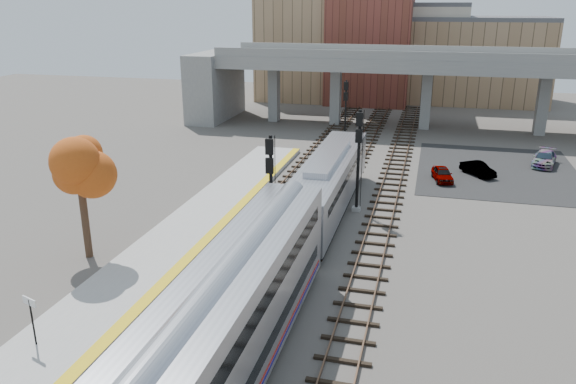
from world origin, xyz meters
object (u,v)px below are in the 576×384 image
at_px(coach, 208,360).
at_px(car_a, 442,174).
at_px(locomotive, 328,182).
at_px(signal_mast_far, 345,113).
at_px(tree, 79,168).
at_px(car_b, 478,169).
at_px(signal_mast_mid, 358,161).
at_px(car_c, 544,159).
at_px(signal_mast_near, 271,195).

bearing_deg(coach, car_a, 75.99).
height_order(locomotive, signal_mast_far, signal_mast_far).
bearing_deg(tree, signal_mast_far, 71.95).
relative_size(coach, car_b, 6.97).
distance_m(tree, car_b, 33.63).
height_order(signal_mast_mid, car_c, signal_mast_mid).
xyz_separation_m(car_a, car_b, (3.05, 2.41, -0.01)).
bearing_deg(signal_mast_near, car_b, 56.25).
distance_m(locomotive, car_c, 24.51).
bearing_deg(car_b, car_c, 1.16).
height_order(signal_mast_near, car_b, signal_mast_near).
bearing_deg(car_a, car_c, 26.55).
relative_size(locomotive, signal_mast_mid, 2.54).
relative_size(locomotive, signal_mast_far, 2.77).
height_order(coach, signal_mast_far, signal_mast_far).
bearing_deg(signal_mast_near, coach, -82.07).
height_order(locomotive, signal_mast_near, signal_mast_near).
xyz_separation_m(tree, car_a, (20.62, 20.96, -4.93)).
bearing_deg(coach, car_c, 66.43).
relative_size(signal_mast_mid, tree, 1.00).
xyz_separation_m(signal_mast_far, car_b, (13.25, -8.58, -2.75)).
height_order(tree, car_c, tree).
bearing_deg(tree, coach, -42.68).
distance_m(signal_mast_near, car_a, 20.42).
xyz_separation_m(tree, car_b, (23.67, 23.37, -4.94)).
xyz_separation_m(coach, signal_mast_mid, (2.00, 23.35, 1.01)).
bearing_deg(locomotive, signal_mast_mid, 20.50).
xyz_separation_m(signal_mast_mid, car_b, (9.15, 11.56, -3.18)).
height_order(signal_mast_mid, car_a, signal_mast_mid).
distance_m(signal_mast_mid, car_c, 22.75).
bearing_deg(signal_mast_mid, tree, -140.86).
relative_size(locomotive, coach, 0.76).
xyz_separation_m(locomotive, car_c, (17.37, 17.22, -1.57)).
xyz_separation_m(signal_mast_far, car_c, (19.47, -3.67, -2.67)).
relative_size(signal_mast_far, car_c, 1.49).
relative_size(tree, car_c, 1.63).
distance_m(signal_mast_mid, signal_mast_far, 20.56).
bearing_deg(tree, car_a, 45.46).
height_order(coach, signal_mast_near, signal_mast_near).
bearing_deg(signal_mast_far, car_c, -10.67).
relative_size(tree, car_b, 2.09).
bearing_deg(signal_mast_far, signal_mast_mid, -78.50).
bearing_deg(signal_mast_near, signal_mast_mid, 63.64).
height_order(car_b, car_c, car_c).
xyz_separation_m(locomotive, car_a, (8.11, 9.89, -1.64)).
relative_size(locomotive, car_c, 4.14).
height_order(signal_mast_far, tree, tree).
distance_m(coach, signal_mast_near, 15.25).
bearing_deg(signal_mast_near, locomotive, 74.41).
bearing_deg(signal_mast_far, signal_mast_near, -90.00).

